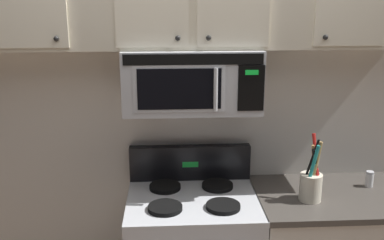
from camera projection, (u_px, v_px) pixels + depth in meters
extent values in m
cube|color=silver|center=(189.00, 107.00, 2.86)|extent=(5.20, 0.10, 2.70)
cube|color=black|center=(190.00, 162.00, 2.87)|extent=(0.76, 0.07, 0.22)
cube|color=#19D83F|center=(190.00, 165.00, 2.83)|extent=(0.10, 0.00, 0.04)
cylinder|color=black|center=(165.00, 208.00, 2.47)|extent=(0.19, 0.19, 0.02)
cylinder|color=black|center=(223.00, 206.00, 2.49)|extent=(0.19, 0.19, 0.02)
cylinder|color=black|center=(165.00, 187.00, 2.74)|extent=(0.19, 0.19, 0.02)
cylinder|color=black|center=(217.00, 185.00, 2.76)|extent=(0.19, 0.19, 0.02)
cube|color=#B7BABF|center=(191.00, 79.00, 2.56)|extent=(0.76, 0.39, 0.35)
cube|color=black|center=(194.00, 59.00, 2.33)|extent=(0.73, 0.01, 0.06)
cube|color=#B7BABF|center=(179.00, 89.00, 2.37)|extent=(0.49, 0.01, 0.25)
cube|color=black|center=(179.00, 89.00, 2.37)|extent=(0.44, 0.01, 0.22)
cube|color=black|center=(251.00, 88.00, 2.39)|extent=(0.14, 0.01, 0.25)
cube|color=#19D83F|center=(252.00, 72.00, 2.36)|extent=(0.07, 0.00, 0.03)
cylinder|color=#B7BABF|center=(216.00, 90.00, 2.36)|extent=(0.02, 0.02, 0.23)
sphere|color=black|center=(56.00, 39.00, 2.31)|extent=(0.03, 0.03, 0.03)
sphere|color=black|center=(178.00, 38.00, 2.34)|extent=(0.03, 0.03, 0.03)
sphere|color=black|center=(208.00, 38.00, 2.35)|extent=(0.03, 0.03, 0.03)
sphere|color=black|center=(325.00, 37.00, 2.38)|extent=(0.03, 0.03, 0.03)
cube|color=#423D38|center=(334.00, 196.00, 2.68)|extent=(0.93, 0.65, 0.03)
cylinder|color=beige|center=(311.00, 187.00, 2.57)|extent=(0.13, 0.13, 0.16)
cylinder|color=tan|center=(316.00, 165.00, 2.53)|extent=(0.06, 0.02, 0.27)
cylinder|color=red|center=(316.00, 161.00, 2.54)|extent=(0.04, 0.09, 0.31)
cylinder|color=black|center=(311.00, 163.00, 2.53)|extent=(0.07, 0.05, 0.29)
cylinder|color=teal|center=(313.00, 167.00, 2.51)|extent=(0.06, 0.03, 0.26)
cylinder|color=#A87A47|center=(314.00, 165.00, 2.54)|extent=(0.05, 0.03, 0.25)
cylinder|color=black|center=(317.00, 168.00, 2.54)|extent=(0.08, 0.05, 0.23)
cylinder|color=white|center=(369.00, 180.00, 2.77)|extent=(0.05, 0.05, 0.08)
cylinder|color=#B7BABF|center=(370.00, 173.00, 2.76)|extent=(0.05, 0.05, 0.02)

